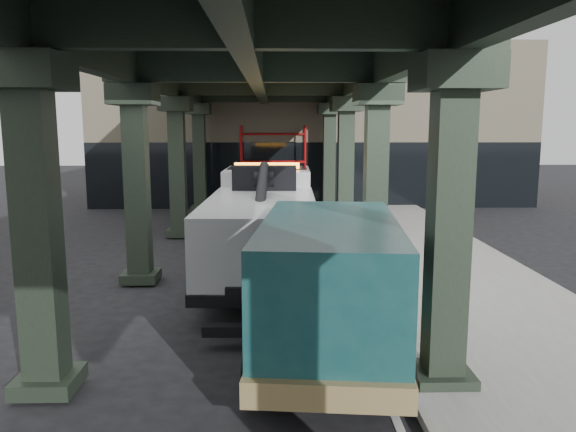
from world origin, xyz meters
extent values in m
plane|color=black|center=(0.00, 0.00, 0.00)|extent=(90.00, 90.00, 0.00)
cube|color=gray|center=(4.50, 2.00, 0.07)|extent=(5.00, 40.00, 0.15)
cube|color=silver|center=(1.70, 2.00, 0.01)|extent=(0.12, 38.00, 0.01)
cube|color=black|center=(2.60, -4.00, 2.50)|extent=(0.55, 0.55, 5.00)
cube|color=black|center=(2.60, -4.00, 4.75)|extent=(1.10, 1.10, 0.50)
cube|color=black|center=(2.60, -4.00, 0.18)|extent=(0.90, 0.90, 0.24)
cube|color=black|center=(2.60, 2.00, 2.50)|extent=(0.55, 0.55, 5.00)
cube|color=black|center=(2.60, 2.00, 4.75)|extent=(1.10, 1.10, 0.50)
cube|color=black|center=(2.60, 2.00, 0.18)|extent=(0.90, 0.90, 0.24)
cube|color=black|center=(2.60, 8.00, 2.50)|extent=(0.55, 0.55, 5.00)
cube|color=black|center=(2.60, 8.00, 4.75)|extent=(1.10, 1.10, 0.50)
cube|color=black|center=(2.60, 8.00, 0.18)|extent=(0.90, 0.90, 0.24)
cube|color=black|center=(2.60, 14.00, 2.50)|extent=(0.55, 0.55, 5.00)
cube|color=black|center=(2.60, 14.00, 4.75)|extent=(1.10, 1.10, 0.50)
cube|color=black|center=(2.60, 14.00, 0.18)|extent=(0.90, 0.90, 0.24)
cube|color=black|center=(-3.40, -4.00, 2.50)|extent=(0.55, 0.55, 5.00)
cube|color=black|center=(-3.40, -4.00, 4.75)|extent=(1.10, 1.10, 0.50)
cube|color=black|center=(-3.40, -4.00, 0.18)|extent=(0.90, 0.90, 0.24)
cube|color=black|center=(-3.40, 2.00, 2.50)|extent=(0.55, 0.55, 5.00)
cube|color=black|center=(-3.40, 2.00, 4.75)|extent=(1.10, 1.10, 0.50)
cube|color=black|center=(-3.40, 2.00, 0.18)|extent=(0.90, 0.90, 0.24)
cube|color=black|center=(-3.40, 8.00, 2.50)|extent=(0.55, 0.55, 5.00)
cube|color=black|center=(-3.40, 8.00, 4.75)|extent=(1.10, 1.10, 0.50)
cube|color=black|center=(-3.40, 8.00, 0.18)|extent=(0.90, 0.90, 0.24)
cube|color=black|center=(-3.40, 14.00, 2.50)|extent=(0.55, 0.55, 5.00)
cube|color=black|center=(-3.40, 14.00, 4.75)|extent=(1.10, 1.10, 0.50)
cube|color=black|center=(-3.40, 14.00, 0.18)|extent=(0.90, 0.90, 0.24)
cube|color=black|center=(2.60, 2.00, 5.55)|extent=(0.35, 32.00, 1.10)
cube|color=black|center=(-3.40, 2.00, 5.55)|extent=(0.35, 32.00, 1.10)
cube|color=black|center=(-0.40, 2.00, 5.55)|extent=(0.35, 32.00, 1.10)
cube|color=black|center=(-0.40, 2.00, 6.25)|extent=(7.40, 32.00, 0.30)
cube|color=#C6B793|center=(2.00, 20.00, 4.00)|extent=(22.00, 10.00, 8.00)
cylinder|color=#AE0D0F|center=(-1.50, 14.90, 2.00)|extent=(0.08, 0.08, 4.00)
cylinder|color=#AE0D0F|center=(-1.50, 14.10, 2.00)|extent=(0.08, 0.08, 4.00)
cylinder|color=#AE0D0F|center=(1.50, 14.90, 2.00)|extent=(0.08, 0.08, 4.00)
cylinder|color=#AE0D0F|center=(1.50, 14.10, 2.00)|extent=(0.08, 0.08, 4.00)
cylinder|color=#AE0D0F|center=(0.00, 14.90, 1.00)|extent=(3.00, 0.08, 0.08)
cylinder|color=#AE0D0F|center=(0.00, 14.90, 2.30)|extent=(3.00, 0.08, 0.08)
cylinder|color=#AE0D0F|center=(0.00, 14.90, 3.60)|extent=(3.00, 0.08, 0.08)
cube|color=black|center=(-0.26, 2.50, 0.77)|extent=(1.35, 8.24, 0.27)
cube|color=silver|center=(-0.17, 5.29, 1.70)|extent=(2.65, 2.71, 1.97)
cube|color=silver|center=(-0.14, 6.44, 1.15)|extent=(2.60, 0.85, 0.99)
cube|color=black|center=(-0.16, 5.56, 2.24)|extent=(2.45, 1.50, 0.93)
cube|color=silver|center=(-0.30, 1.24, 1.48)|extent=(2.79, 5.55, 1.53)
cube|color=orange|center=(-0.18, 5.07, 2.79)|extent=(1.98, 0.37, 0.18)
cube|color=black|center=(-0.23, 3.43, 2.57)|extent=(1.77, 0.71, 0.66)
cylinder|color=black|center=(-0.29, 1.46, 2.30)|extent=(0.38, 3.84, 1.47)
cube|color=black|center=(-0.38, -1.55, 0.38)|extent=(0.38, 1.54, 0.20)
cube|color=black|center=(-0.41, -2.32, 0.33)|extent=(1.76, 0.33, 0.20)
cylinder|color=black|center=(-1.37, 5.66, 0.60)|extent=(0.42, 1.22, 1.20)
cylinder|color=silver|center=(-1.37, 5.66, 0.60)|extent=(0.45, 0.68, 0.66)
cylinder|color=black|center=(1.04, 5.58, 0.60)|extent=(0.42, 1.22, 1.20)
cylinder|color=silver|center=(1.04, 5.58, 0.60)|extent=(0.45, 0.68, 0.66)
cylinder|color=black|center=(-1.48, 2.04, 0.60)|extent=(0.42, 1.22, 1.20)
cylinder|color=silver|center=(-1.48, 2.04, 0.60)|extent=(0.45, 0.68, 0.66)
cylinder|color=black|center=(0.93, 1.97, 0.60)|extent=(0.42, 1.22, 1.20)
cylinder|color=silver|center=(0.93, 1.97, 0.60)|extent=(0.45, 0.68, 0.66)
cylinder|color=black|center=(-1.52, 0.62, 0.60)|extent=(0.42, 1.22, 1.20)
cylinder|color=silver|center=(-1.52, 0.62, 0.60)|extent=(0.45, 0.68, 0.66)
cylinder|color=black|center=(0.89, 0.55, 0.60)|extent=(0.42, 1.22, 1.20)
cylinder|color=silver|center=(0.89, 0.55, 0.60)|extent=(0.45, 0.68, 0.66)
cube|color=#113D3F|center=(1.25, -0.05, 1.00)|extent=(2.27, 1.38, 0.95)
cube|color=#113D3F|center=(0.96, -2.94, 1.42)|extent=(2.69, 4.95, 2.06)
cube|color=olive|center=(1.00, -2.52, 0.58)|extent=(2.85, 6.10, 0.37)
cube|color=black|center=(1.21, -0.47, 1.85)|extent=(2.09, 0.66, 0.88)
cube|color=black|center=(0.99, -2.62, 1.95)|extent=(2.62, 4.01, 0.58)
cube|color=silver|center=(1.31, 0.50, 0.58)|extent=(2.11, 0.34, 0.32)
cylinder|color=black|center=(0.20, 0.00, 0.44)|extent=(0.38, 0.91, 0.89)
cylinder|color=silver|center=(0.20, 0.00, 0.44)|extent=(0.39, 0.52, 0.49)
cylinder|color=black|center=(2.30, -0.21, 0.44)|extent=(0.38, 0.91, 0.89)
cylinder|color=silver|center=(2.30, -0.21, 0.44)|extent=(0.39, 0.52, 0.49)
cylinder|color=black|center=(-0.25, -4.40, 0.44)|extent=(0.38, 0.91, 0.89)
cylinder|color=silver|center=(-0.25, -4.40, 0.44)|extent=(0.39, 0.52, 0.49)
cylinder|color=black|center=(1.84, -4.62, 0.44)|extent=(0.38, 0.91, 0.89)
cylinder|color=silver|center=(1.84, -4.62, 0.44)|extent=(0.39, 0.52, 0.49)
camera|label=1|loc=(0.03, -12.07, 4.01)|focal=35.00mm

